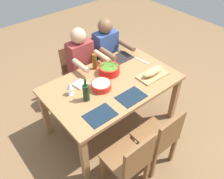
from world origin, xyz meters
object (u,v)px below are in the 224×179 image
object	(u,v)px
chair_near_left	(100,59)
napkin_stack	(80,84)
diner_near_left	(107,52)
wine_glass	(70,86)
wine_bottle	(86,92)
chair_far_right	(131,160)
serving_bowl_pasta	(101,85)
serving_bowl_salad	(109,69)
diner_near_center	(83,63)
bread_loaf	(153,72)
cutting_board	(152,75)
beer_bottle	(95,62)
chair_far_center	(160,137)
dining_table	(112,88)
chair_near_center	(77,70)

from	to	relation	value
chair_near_left	napkin_stack	bearing A→B (deg)	38.69
diner_near_left	wine_glass	distance (m)	1.08
wine_bottle	napkin_stack	distance (m)	0.29
chair_near_left	wine_bottle	xyz separation A→B (m)	(0.86, 0.87, 0.37)
chair_far_right	napkin_stack	bearing A→B (deg)	-96.78
serving_bowl_pasta	wine_bottle	xyz separation A→B (m)	(0.25, 0.05, 0.06)
diner_near_left	serving_bowl_salad	xyz separation A→B (m)	(0.35, 0.47, 0.10)
diner_near_center	diner_near_left	xyz separation A→B (m)	(-0.44, 0.00, 0.00)
bread_loaf	wine_glass	bearing A→B (deg)	-20.31
chair_far_right	chair_near_left	world-z (taller)	same
cutting_board	wine_bottle	distance (m)	0.91
chair_near_left	beer_bottle	bearing A→B (deg)	46.63
diner_near_center	bread_loaf	xyz separation A→B (m)	(-0.48, 0.86, 0.11)
chair_far_center	bread_loaf	distance (m)	0.84
chair_far_right	wine_glass	xyz separation A→B (m)	(0.05, -0.96, 0.37)
chair_near_left	serving_bowl_pasta	size ratio (longest dim) A/B	3.52
chair_far_right	chair_near_left	distance (m)	1.87
serving_bowl_pasta	chair_far_right	bearing A→B (deg)	71.29
diner_near_center	napkin_stack	distance (m)	0.54
chair_far_right	dining_table	bearing A→B (deg)	-118.38
serving_bowl_salad	napkin_stack	world-z (taller)	serving_bowl_salad
chair_far_right	cutting_board	size ratio (longest dim) A/B	2.12
cutting_board	dining_table	bearing A→B (deg)	-24.59
chair_far_center	cutting_board	distance (m)	0.82
chair_far_center	chair_near_left	bearing A→B (deg)	-105.12
cutting_board	napkin_stack	xyz separation A→B (m)	(0.80, -0.43, 0.00)
diner_near_center	wine_bottle	xyz separation A→B (m)	(0.41, 0.69, 0.15)
chair_far_center	diner_near_left	bearing A→B (deg)	-106.92
diner_near_left	chair_far_right	bearing A→B (deg)	58.69
chair_near_center	napkin_stack	xyz separation A→B (m)	(0.32, 0.61, 0.27)
chair_near_left	chair_far_center	bearing A→B (deg)	74.88
chair_near_left	cutting_board	bearing A→B (deg)	92.03
chair_near_center	beer_bottle	world-z (taller)	beer_bottle
chair_near_left	wine_bottle	distance (m)	1.28
diner_near_center	diner_near_left	bearing A→B (deg)	180.00
napkin_stack	dining_table	bearing A→B (deg)	147.02
cutting_board	bread_loaf	world-z (taller)	bread_loaf
dining_table	beer_bottle	xyz separation A→B (m)	(-0.02, -0.37, 0.19)
chair_near_center	chair_near_left	bearing A→B (deg)	180.00
dining_table	diner_near_center	size ratio (longest dim) A/B	1.35
dining_table	chair_far_right	xyz separation A→B (m)	(0.44, 0.82, -0.17)
chair_far_right	wine_glass	world-z (taller)	wine_glass
chair_far_center	wine_glass	world-z (taller)	wine_glass
chair_far_right	serving_bowl_salad	bearing A→B (deg)	-118.58
diner_near_center	bread_loaf	world-z (taller)	diner_near_center
serving_bowl_salad	cutting_board	bearing A→B (deg)	134.36
bread_loaf	beer_bottle	world-z (taller)	beer_bottle
serving_bowl_pasta	bread_loaf	world-z (taller)	bread_loaf
chair_far_right	wine_bottle	xyz separation A→B (m)	(-0.03, -0.77, 0.37)
diner_near_center	chair_near_center	bearing A→B (deg)	-90.00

